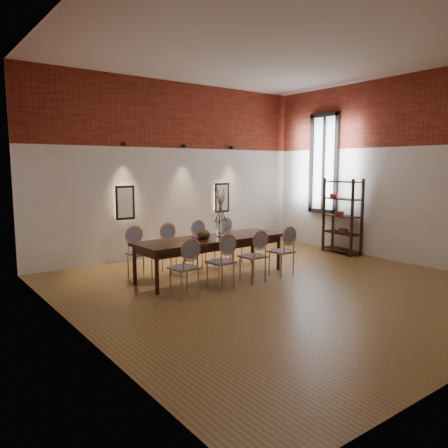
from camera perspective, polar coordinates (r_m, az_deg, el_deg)
floor at (r=7.77m, az=7.08°, el=-8.10°), size 7.00×7.00×0.02m
ceiling at (r=7.73m, az=7.60°, el=21.95°), size 7.00×7.00×0.02m
wall_back at (r=10.34m, az=-6.56°, el=7.05°), size 7.00×0.10×4.00m
wall_left at (r=5.63m, az=-19.82°, el=6.34°), size 0.10×7.00×4.00m
wall_right at (r=10.27m, az=21.83°, el=6.56°), size 0.10×7.00×4.00m
brick_band_back at (r=10.35m, az=-6.47°, el=13.98°), size 7.00×0.02×1.50m
brick_band_left at (r=5.78m, az=-19.69°, el=18.86°), size 0.02×7.00×1.50m
brick_band_right at (r=10.28m, az=21.97°, el=13.54°), size 0.02×7.00×1.50m
niche_left at (r=9.69m, az=-12.87°, el=2.74°), size 0.36×0.06×0.66m
niche_right at (r=11.00m, az=-0.37°, el=3.47°), size 0.36×0.06×0.66m
spot_fixture_left at (r=9.64m, az=-13.01°, el=10.15°), size 0.08×0.10×0.08m
spot_fixture_mid at (r=10.34m, az=-5.27°, el=10.11°), size 0.08×0.10×0.08m
spot_fixture_right at (r=11.14m, az=0.98°, el=9.95°), size 0.08×0.10×0.08m
window_glass at (r=11.38m, az=12.95°, el=7.70°), size 0.02×0.78×2.38m
window_frame at (r=11.37m, az=12.89°, el=7.70°), size 0.08×0.90×2.50m
window_mullion at (r=11.37m, az=12.89°, el=7.70°), size 0.06×0.06×2.40m
dining_table at (r=8.26m, az=-1.66°, el=-4.36°), size 2.98×1.03×0.75m
chair_near_a at (r=7.02m, az=-5.25°, el=-5.72°), size 0.45×0.45×0.94m
chair_near_b at (r=7.44m, az=-0.47°, el=-4.94°), size 0.45×0.45×0.94m
chair_near_c at (r=7.90m, az=3.77°, el=-4.21°), size 0.45×0.45×0.94m
chair_near_d at (r=8.41m, az=7.51°, el=-3.55°), size 0.45×0.45×0.94m
chair_far_a at (r=8.30m, az=-10.96°, el=-3.77°), size 0.45×0.45×0.94m
chair_far_b at (r=8.65m, az=-6.62°, el=-3.22°), size 0.45×0.45×0.94m
chair_far_c at (r=9.06m, az=-2.65°, el=-2.70°), size 0.45×0.45×0.94m
chair_far_d at (r=9.50m, az=0.97°, el=-2.22°), size 0.45×0.45×0.94m
vase at (r=8.29m, az=-0.54°, el=-0.62°), size 0.14×0.14×0.30m
dried_branches at (r=8.24m, az=-0.54°, el=2.47°), size 0.50×0.50×0.70m
bowl at (r=8.02m, az=-2.67°, el=-1.35°), size 0.24×0.24×0.18m
book at (r=8.15m, az=-3.09°, el=-1.74°), size 0.27×0.19×0.03m
shelving_rack at (r=10.83m, az=15.19°, el=1.02°), size 0.51×1.04×1.80m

